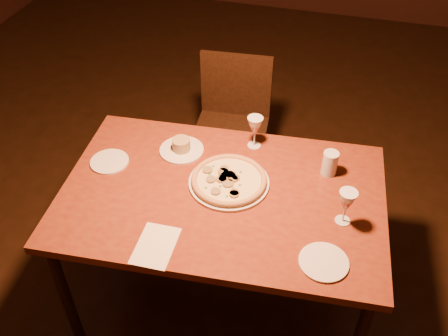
# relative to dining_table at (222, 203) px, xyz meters

# --- Properties ---
(floor) EXTENTS (7.00, 7.00, 0.00)m
(floor) POSITION_rel_dining_table_xyz_m (-0.08, 0.17, -0.69)
(floor) COLOR black
(floor) RESTS_ON ground
(dining_table) EXTENTS (1.48, 1.02, 0.75)m
(dining_table) POSITION_rel_dining_table_xyz_m (0.00, 0.00, 0.00)
(dining_table) COLOR brown
(dining_table) RESTS_ON floor
(chair_far) EXTENTS (0.46, 0.46, 0.88)m
(chair_far) POSITION_rel_dining_table_xyz_m (-0.18, 0.86, -0.19)
(chair_far) COLOR black
(chair_far) RESTS_ON floor
(pizza_plate) EXTENTS (0.36, 0.36, 0.04)m
(pizza_plate) POSITION_rel_dining_table_xyz_m (0.01, 0.06, 0.09)
(pizza_plate) COLOR silver
(pizza_plate) RESTS_ON dining_table
(ramekin_saucer) EXTENTS (0.21, 0.21, 0.07)m
(ramekin_saucer) POSITION_rel_dining_table_xyz_m (-0.26, 0.22, 0.09)
(ramekin_saucer) COLOR silver
(ramekin_saucer) RESTS_ON dining_table
(wine_glass_far) EXTENTS (0.08, 0.08, 0.17)m
(wine_glass_far) POSITION_rel_dining_table_xyz_m (0.06, 0.35, 0.15)
(wine_glass_far) COLOR #A95146
(wine_glass_far) RESTS_ON dining_table
(wine_glass_right) EXTENTS (0.07, 0.07, 0.16)m
(wine_glass_right) POSITION_rel_dining_table_xyz_m (0.52, -0.03, 0.15)
(wine_glass_right) COLOR #A95146
(wine_glass_right) RESTS_ON dining_table
(water_tumbler) EXTENTS (0.07, 0.07, 0.12)m
(water_tumbler) POSITION_rel_dining_table_xyz_m (0.43, 0.25, 0.12)
(water_tumbler) COLOR silver
(water_tumbler) RESTS_ON dining_table
(side_plate_left) EXTENTS (0.18, 0.18, 0.01)m
(side_plate_left) POSITION_rel_dining_table_xyz_m (-0.56, 0.05, 0.07)
(side_plate_left) COLOR silver
(side_plate_left) RESTS_ON dining_table
(side_plate_near) EXTENTS (0.19, 0.19, 0.01)m
(side_plate_near) POSITION_rel_dining_table_xyz_m (0.48, -0.26, 0.07)
(side_plate_near) COLOR silver
(side_plate_near) RESTS_ON dining_table
(menu_card) EXTENTS (0.16, 0.22, 0.00)m
(menu_card) POSITION_rel_dining_table_xyz_m (-0.17, -0.36, 0.07)
(menu_card) COLOR silver
(menu_card) RESTS_ON dining_table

